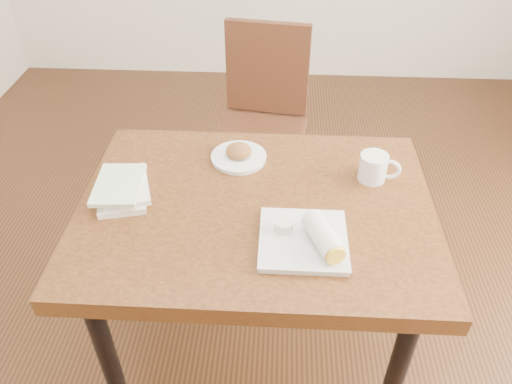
# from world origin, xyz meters

# --- Properties ---
(ground) EXTENTS (4.00, 5.00, 0.01)m
(ground) POSITION_xyz_m (0.00, 0.00, -0.01)
(ground) COLOR #472814
(ground) RESTS_ON ground
(table) EXTENTS (1.12, 0.83, 0.75)m
(table) POSITION_xyz_m (0.00, 0.00, 0.66)
(table) COLOR brown
(table) RESTS_ON ground
(chair_far) EXTENTS (0.48, 0.48, 0.95)m
(chair_far) POSITION_xyz_m (-0.02, 0.92, 0.55)
(chair_far) COLOR #482214
(chair_far) RESTS_ON ground
(plate_scone) EXTENTS (0.20, 0.20, 0.06)m
(plate_scone) POSITION_xyz_m (-0.07, 0.24, 0.77)
(plate_scone) COLOR white
(plate_scone) RESTS_ON table
(coffee_mug) EXTENTS (0.14, 0.09, 0.09)m
(coffee_mug) POSITION_xyz_m (0.38, 0.15, 0.80)
(coffee_mug) COLOR white
(coffee_mug) RESTS_ON table
(plate_burrito) EXTENTS (0.25, 0.25, 0.08)m
(plate_burrito) POSITION_xyz_m (0.16, -0.17, 0.78)
(plate_burrito) COLOR white
(plate_burrito) RESTS_ON table
(book_stack) EXTENTS (0.21, 0.25, 0.06)m
(book_stack) POSITION_xyz_m (-0.43, 0.02, 0.78)
(book_stack) COLOR white
(book_stack) RESTS_ON table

